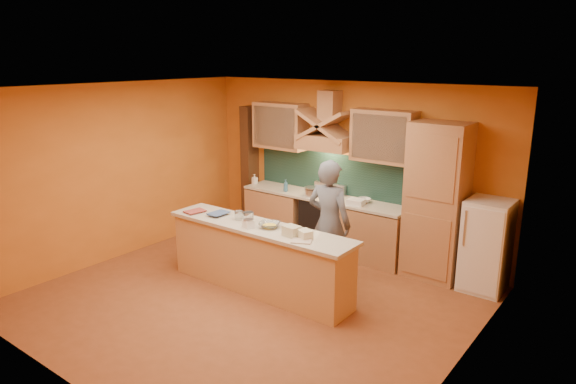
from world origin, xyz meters
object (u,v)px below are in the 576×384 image
Objects in this scene: mixing_bowl at (269,225)px; kitchen_scale at (248,224)px; fridge at (486,246)px; person at (329,223)px; stove at (323,222)px.

kitchen_scale is at bearing -141.95° from mixing_bowl.
kitchen_scale reaches higher than mixing_bowl.
fridge is 3.30m from kitchen_scale.
kitchen_scale is 0.28m from mixing_bowl.
mixing_bowl is (-0.50, -0.71, 0.07)m from person.
fridge is 10.26× the size of kitchen_scale.
person is (-1.84, -1.16, 0.26)m from fridge.
person reaches higher than kitchen_scale.
kitchen_scale is at bearing -86.04° from stove.
kitchen_scale is 0.45× the size of mixing_bowl.
stove is 7.11× the size of kitchen_scale.
person is (0.86, -1.16, 0.46)m from stove.
person reaches higher than fridge.
person is at bearing 55.08° from mixing_bowl.
fridge reaches higher than mixing_bowl.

